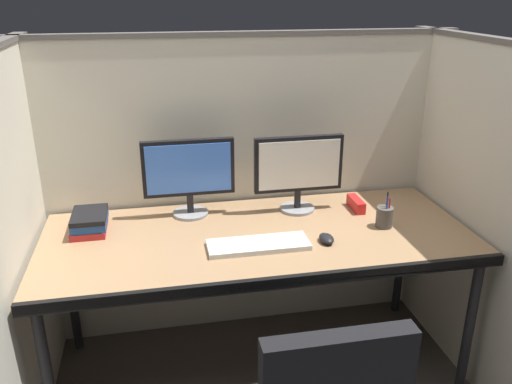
{
  "coord_description": "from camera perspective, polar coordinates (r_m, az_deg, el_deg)",
  "views": [
    {
      "loc": [
        -0.42,
        -1.77,
        1.77
      ],
      "look_at": [
        0.0,
        0.35,
        0.92
      ],
      "focal_mm": 36.86,
      "sensor_mm": 36.0,
      "label": 1
    }
  ],
  "objects": [
    {
      "name": "book_stack",
      "position": [
        2.47,
        -17.62,
        -3.1
      ],
      "size": [
        0.16,
        0.22,
        0.09
      ],
      "color": "#B22626",
      "rests_on": "desk"
    },
    {
      "name": "cubicle_partition_rear",
      "position": [
        2.73,
        -1.61,
        0.42
      ],
      "size": [
        2.21,
        0.06,
        1.57
      ],
      "color": "beige",
      "rests_on": "ground"
    },
    {
      "name": "computer_mouse",
      "position": [
        2.29,
        7.66,
        -5.02
      ],
      "size": [
        0.06,
        0.1,
        0.04
      ],
      "color": "black",
      "rests_on": "desk"
    },
    {
      "name": "pen_cup",
      "position": [
        2.46,
        13.77,
        -2.64
      ],
      "size": [
        0.08,
        0.08,
        0.17
      ],
      "color": "#4C4742",
      "rests_on": "desk"
    },
    {
      "name": "cubicle_partition_right",
      "position": [
        2.62,
        22.62,
        -2.29
      ],
      "size": [
        0.06,
        1.41,
        1.57
      ],
      "color": "beige",
      "rests_on": "ground"
    },
    {
      "name": "cubicle_partition_left",
      "position": [
        2.27,
        -24.77,
        -6.21
      ],
      "size": [
        0.06,
        1.41,
        1.57
      ],
      "color": "beige",
      "rests_on": "ground"
    },
    {
      "name": "keyboard_main",
      "position": [
        2.23,
        0.26,
        -5.75
      ],
      "size": [
        0.43,
        0.15,
        0.02
      ],
      "primitive_type": "cube",
      "color": "silver",
      "rests_on": "desk"
    },
    {
      "name": "monitor_left",
      "position": [
        2.48,
        -7.31,
        2.12
      ],
      "size": [
        0.43,
        0.17,
        0.37
      ],
      "color": "gray",
      "rests_on": "desk"
    },
    {
      "name": "monitor_right",
      "position": [
        2.52,
        4.63,
        2.56
      ],
      "size": [
        0.43,
        0.17,
        0.37
      ],
      "color": "gray",
      "rests_on": "desk"
    },
    {
      "name": "red_stapler",
      "position": [
        2.63,
        10.79,
        -1.28
      ],
      "size": [
        0.04,
        0.15,
        0.06
      ],
      "primitive_type": "cube",
      "color": "red",
      "rests_on": "desk"
    },
    {
      "name": "desk",
      "position": [
        2.36,
        0.3,
        -5.74
      ],
      "size": [
        1.9,
        0.8,
        0.74
      ],
      "color": "#997551",
      "rests_on": "ground"
    }
  ]
}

